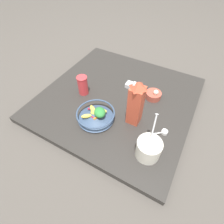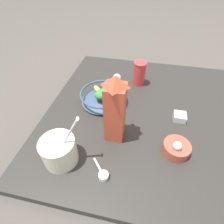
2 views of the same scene
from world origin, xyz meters
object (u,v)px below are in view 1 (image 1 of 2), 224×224
at_px(milk_carton, 136,103).
at_px(garlic_bowl, 154,95).
at_px(yogurt_tub, 149,148).
at_px(drinking_cup, 83,85).
at_px(fruit_bowl, 96,115).
at_px(spice_jar, 130,85).

xyz_separation_m(milk_carton, garlic_bowl, (-0.25, 0.03, -0.12)).
xyz_separation_m(yogurt_tub, garlic_bowl, (-0.42, -0.12, -0.03)).
relative_size(drinking_cup, garlic_bowl, 1.30).
xyz_separation_m(fruit_bowl, spice_jar, (-0.38, 0.05, -0.02)).
relative_size(yogurt_tub, drinking_cup, 1.67).
height_order(fruit_bowl, garlic_bowl, fruit_bowl).
bearing_deg(yogurt_tub, drinking_cup, -112.26).
bearing_deg(milk_carton, yogurt_tub, 42.15).
height_order(milk_carton, garlic_bowl, milk_carton).
bearing_deg(fruit_bowl, yogurt_tub, 78.78).
bearing_deg(drinking_cup, yogurt_tub, 67.74).
xyz_separation_m(fruit_bowl, yogurt_tub, (0.07, 0.36, 0.02)).
distance_m(yogurt_tub, garlic_bowl, 0.44).
distance_m(fruit_bowl, yogurt_tub, 0.37).
bearing_deg(drinking_cup, garlic_bowl, 113.30).
relative_size(milk_carton, garlic_bowl, 2.84).
height_order(fruit_bowl, yogurt_tub, yogurt_tub).
xyz_separation_m(spice_jar, garlic_bowl, (0.03, 0.19, 0.01)).
bearing_deg(milk_carton, spice_jar, -150.66).
xyz_separation_m(milk_carton, drinking_cup, (-0.06, -0.41, -0.08)).
height_order(milk_carton, yogurt_tub, milk_carton).
bearing_deg(yogurt_tub, milk_carton, -137.85).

